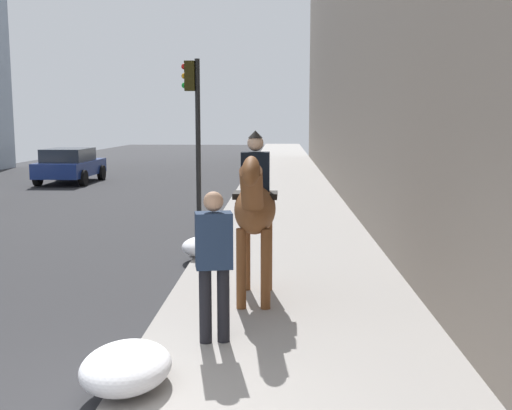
{
  "coord_description": "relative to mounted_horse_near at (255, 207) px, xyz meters",
  "views": [
    {
      "loc": [
        -4.53,
        -1.58,
        2.59
      ],
      "look_at": [
        4.0,
        -1.24,
        1.4
      ],
      "focal_mm": 42.94,
      "sensor_mm": 36.0,
      "label": 1
    }
  ],
  "objects": [
    {
      "name": "mounted_horse_near",
      "position": [
        0.0,
        0.0,
        0.0
      ],
      "size": [
        2.15,
        0.61,
        2.33
      ],
      "rotation": [
        0.0,
        0.0,
        3.13
      ],
      "color": "brown",
      "rests_on": "sidewalk_slab"
    },
    {
      "name": "traffic_light_near_curb",
      "position": [
        6.54,
        1.73,
        1.26
      ],
      "size": [
        0.2,
        0.44,
        4.03
      ],
      "color": "black",
      "rests_on": "ground"
    },
    {
      "name": "snow_pile_far",
      "position": [
        2.8,
        1.08,
        -1.14
      ],
      "size": [
        0.97,
        0.75,
        0.34
      ],
      "primitive_type": "ellipsoid",
      "color": "white",
      "rests_on": "sidewalk_slab"
    },
    {
      "name": "snow_pile_near",
      "position": [
        -2.8,
        1.08,
        -1.12
      ],
      "size": [
        1.09,
        0.84,
        0.38
      ],
      "primitive_type": "ellipsoid",
      "color": "white",
      "rests_on": "sidewalk_slab"
    },
    {
      "name": "pedestrian_greeting",
      "position": [
        -1.62,
        0.38,
        -0.33
      ],
      "size": [
        0.33,
        0.44,
        1.7
      ],
      "rotation": [
        0.0,
        0.0,
        0.19
      ],
      "color": "black",
      "rests_on": "sidewalk_slab"
    },
    {
      "name": "car_mid_lane",
      "position": [
        16.71,
        8.34,
        -0.66
      ],
      "size": [
        4.05,
        2.06,
        1.44
      ],
      "rotation": [
        0.0,
        0.0,
        0.0
      ],
      "color": "navy",
      "rests_on": "ground"
    }
  ]
}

